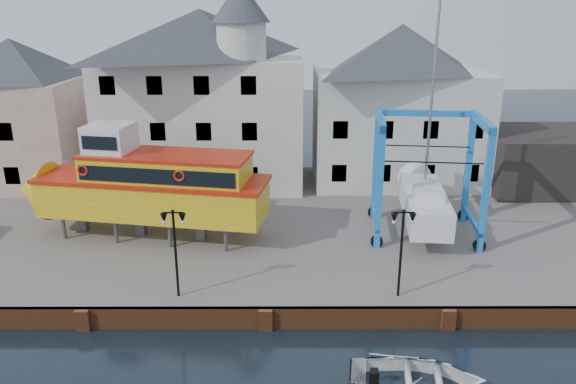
{
  "coord_description": "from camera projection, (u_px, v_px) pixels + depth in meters",
  "views": [
    {
      "loc": [
        0.93,
        -21.44,
        13.75
      ],
      "look_at": [
        1.0,
        7.0,
        4.0
      ],
      "focal_mm": 35.0,
      "sensor_mm": 36.0,
      "label": 1
    }
  ],
  "objects": [
    {
      "name": "ground",
      "position": [
        266.0,
        329.0,
        24.74
      ],
      "size": [
        140.0,
        140.0,
        0.0
      ],
      "primitive_type": "plane",
      "color": "black",
      "rests_on": "ground"
    },
    {
      "name": "hardstanding",
      "position": [
        272.0,
        224.0,
        34.98
      ],
      "size": [
        44.0,
        22.0,
        1.0
      ],
      "primitive_type": "cube",
      "color": "slate",
      "rests_on": "ground"
    },
    {
      "name": "quay_wall",
      "position": [
        266.0,
        318.0,
        24.67
      ],
      "size": [
        44.0,
        0.47,
        1.0
      ],
      "color": "brown",
      "rests_on": "ground"
    },
    {
      "name": "building_pink",
      "position": [
        20.0,
        113.0,
        39.72
      ],
      "size": [
        8.0,
        7.0,
        10.3
      ],
      "color": "tan",
      "rests_on": "hardstanding"
    },
    {
      "name": "building_white_main",
      "position": [
        205.0,
        95.0,
        39.74
      ],
      "size": [
        14.0,
        8.3,
        14.0
      ],
      "color": "silver",
      "rests_on": "hardstanding"
    },
    {
      "name": "building_white_right",
      "position": [
        398.0,
        104.0,
        40.59
      ],
      "size": [
        12.0,
        8.0,
        11.2
      ],
      "color": "silver",
      "rests_on": "hardstanding"
    },
    {
      "name": "shed_dark",
      "position": [
        540.0,
        160.0,
        39.89
      ],
      "size": [
        8.0,
        7.0,
        4.0
      ],
      "primitive_type": "cube",
      "color": "black",
      "rests_on": "hardstanding"
    },
    {
      "name": "lamp_post_left",
      "position": [
        174.0,
        231.0,
        24.51
      ],
      "size": [
        1.12,
        0.32,
        4.2
      ],
      "color": "black",
      "rests_on": "hardstanding"
    },
    {
      "name": "lamp_post_right",
      "position": [
        402.0,
        231.0,
        24.53
      ],
      "size": [
        1.12,
        0.32,
        4.2
      ],
      "color": "black",
      "rests_on": "hardstanding"
    },
    {
      "name": "tour_boat",
      "position": [
        138.0,
        185.0,
        31.16
      ],
      "size": [
        15.04,
        6.06,
        6.38
      ],
      "rotation": [
        0.0,
        0.0,
        -0.18
      ],
      "color": "#59595E",
      "rests_on": "hardstanding"
    },
    {
      "name": "travel_lift",
      "position": [
        423.0,
        193.0,
        32.44
      ],
      "size": [
        6.56,
        8.83,
        13.06
      ],
      "rotation": [
        0.0,
        0.0,
        -0.1
      ],
      "color": "blue",
      "rests_on": "hardstanding"
    }
  ]
}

